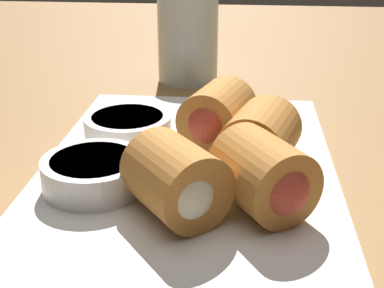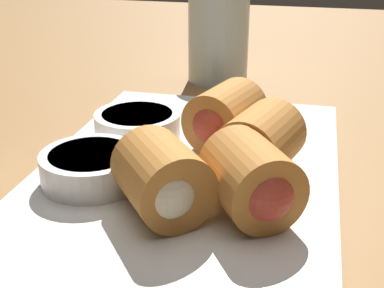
{
  "view_description": "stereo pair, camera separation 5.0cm",
  "coord_description": "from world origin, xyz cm",
  "px_view_note": "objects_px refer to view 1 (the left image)",
  "views": [
    {
      "loc": [
        -36.61,
        -4.05,
        22.23
      ],
      "look_at": [
        1.02,
        -0.37,
        5.6
      ],
      "focal_mm": 50.0,
      "sensor_mm": 36.0,
      "label": 1
    },
    {
      "loc": [
        -35.8,
        -8.99,
        22.23
      ],
      "look_at": [
        1.02,
        -0.37,
        5.6
      ],
      "focal_mm": 50.0,
      "sensor_mm": 36.0,
      "label": 2
    }
  ],
  "objects_px": {
    "drinking_glass": "(188,33)",
    "serving_plate": "(192,177)",
    "dipping_bowl_near": "(128,127)",
    "dipping_bowl_far": "(94,172)"
  },
  "relations": [
    {
      "from": "drinking_glass",
      "to": "serving_plate",
      "type": "bearing_deg",
      "value": -173.39
    },
    {
      "from": "dipping_bowl_near",
      "to": "dipping_bowl_far",
      "type": "distance_m",
      "value": 0.09
    },
    {
      "from": "dipping_bowl_near",
      "to": "drinking_glass",
      "type": "height_order",
      "value": "drinking_glass"
    },
    {
      "from": "serving_plate",
      "to": "dipping_bowl_near",
      "type": "relative_size",
      "value": 4.56
    },
    {
      "from": "dipping_bowl_near",
      "to": "drinking_glass",
      "type": "bearing_deg",
      "value": -6.8
    },
    {
      "from": "serving_plate",
      "to": "drinking_glass",
      "type": "height_order",
      "value": "drinking_glass"
    },
    {
      "from": "dipping_bowl_near",
      "to": "drinking_glass",
      "type": "distance_m",
      "value": 0.24
    },
    {
      "from": "dipping_bowl_far",
      "to": "serving_plate",
      "type": "bearing_deg",
      "value": -60.62
    },
    {
      "from": "serving_plate",
      "to": "dipping_bowl_far",
      "type": "bearing_deg",
      "value": 119.38
    },
    {
      "from": "dipping_bowl_far",
      "to": "drinking_glass",
      "type": "relative_size",
      "value": 0.63
    }
  ]
}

